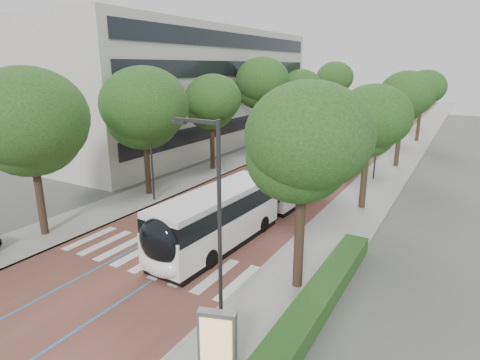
# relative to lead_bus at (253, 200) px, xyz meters

# --- Properties ---
(ground) EXTENTS (160.00, 160.00, 0.00)m
(ground) POSITION_rel_lead_bus_xyz_m (-2.41, -7.69, -1.63)
(ground) COLOR #51544C
(ground) RESTS_ON ground
(road) EXTENTS (11.00, 140.00, 0.02)m
(road) POSITION_rel_lead_bus_xyz_m (-2.41, 32.31, -1.62)
(road) COLOR brown
(road) RESTS_ON ground
(sidewalk_left) EXTENTS (4.00, 140.00, 0.12)m
(sidewalk_left) POSITION_rel_lead_bus_xyz_m (-9.91, 32.31, -1.57)
(sidewalk_left) COLOR gray
(sidewalk_left) RESTS_ON ground
(sidewalk_right) EXTENTS (4.00, 140.00, 0.12)m
(sidewalk_right) POSITION_rel_lead_bus_xyz_m (5.09, 32.31, -1.57)
(sidewalk_right) COLOR gray
(sidewalk_right) RESTS_ON ground
(kerb_left) EXTENTS (0.20, 140.00, 0.14)m
(kerb_left) POSITION_rel_lead_bus_xyz_m (-8.01, 32.31, -1.57)
(kerb_left) COLOR gray
(kerb_left) RESTS_ON ground
(kerb_right) EXTENTS (0.20, 140.00, 0.14)m
(kerb_right) POSITION_rel_lead_bus_xyz_m (3.19, 32.31, -1.57)
(kerb_right) COLOR gray
(kerb_right) RESTS_ON ground
(zebra_crossing) EXTENTS (10.55, 3.60, 0.01)m
(zebra_crossing) POSITION_rel_lead_bus_xyz_m (-2.21, -6.69, -1.60)
(zebra_crossing) COLOR silver
(zebra_crossing) RESTS_ON ground
(lane_line_left) EXTENTS (0.12, 126.00, 0.01)m
(lane_line_left) POSITION_rel_lead_bus_xyz_m (-4.01, 32.31, -1.60)
(lane_line_left) COLOR blue
(lane_line_left) RESTS_ON road
(lane_line_right) EXTENTS (0.12, 126.00, 0.01)m
(lane_line_right) POSITION_rel_lead_bus_xyz_m (-0.81, 32.31, -1.60)
(lane_line_right) COLOR blue
(lane_line_right) RESTS_ON road
(office_building) EXTENTS (18.11, 40.00, 14.00)m
(office_building) POSITION_rel_lead_bus_xyz_m (-21.88, 20.31, 5.37)
(office_building) COLOR beige
(office_building) RESTS_ON ground
(hedge) EXTENTS (1.20, 14.00, 0.80)m
(hedge) POSITION_rel_lead_bus_xyz_m (6.69, -7.69, -1.11)
(hedge) COLOR #214819
(hedge) RESTS_ON sidewalk_right
(streetlight_near) EXTENTS (1.82, 0.20, 8.00)m
(streetlight_near) POSITION_rel_lead_bus_xyz_m (4.21, -10.69, 3.19)
(streetlight_near) COLOR #2C2C2E
(streetlight_near) RESTS_ON sidewalk_right
(streetlight_far) EXTENTS (1.82, 0.20, 8.00)m
(streetlight_far) POSITION_rel_lead_bus_xyz_m (4.21, 14.31, 3.19)
(streetlight_far) COLOR #2C2C2E
(streetlight_far) RESTS_ON sidewalk_right
(lamp_post_left) EXTENTS (0.14, 0.14, 8.00)m
(lamp_post_left) POSITION_rel_lead_bus_xyz_m (-8.51, 0.31, 2.49)
(lamp_post_left) COLOR #2C2C2E
(lamp_post_left) RESTS_ON sidewalk_left
(trees_left) EXTENTS (6.45, 61.27, 10.08)m
(trees_left) POSITION_rel_lead_bus_xyz_m (-9.91, 16.03, 5.06)
(trees_left) COLOR black
(trees_left) RESTS_ON ground
(trees_right) EXTENTS (5.18, 47.14, 8.70)m
(trees_right) POSITION_rel_lead_bus_xyz_m (5.29, 14.23, 4.68)
(trees_right) COLOR black
(trees_right) RESTS_ON ground
(lead_bus) EXTENTS (3.40, 18.50, 3.20)m
(lead_bus) POSITION_rel_lead_bus_xyz_m (0.00, 0.00, 0.00)
(lead_bus) COLOR black
(lead_bus) RESTS_ON ground
(bus_queued_0) EXTENTS (2.78, 12.45, 3.20)m
(bus_queued_0) POSITION_rel_lead_bus_xyz_m (-0.27, 16.31, -0.00)
(bus_queued_0) COLOR white
(bus_queued_0) RESTS_ON ground
(bus_queued_1) EXTENTS (2.63, 12.42, 3.20)m
(bus_queued_1) POSITION_rel_lead_bus_xyz_m (-0.45, 29.28, -0.00)
(bus_queued_1) COLOR white
(bus_queued_1) RESTS_ON ground
(bus_queued_2) EXTENTS (2.86, 12.46, 3.20)m
(bus_queued_2) POSITION_rel_lead_bus_xyz_m (-0.22, 42.66, -0.00)
(bus_queued_2) COLOR white
(bus_queued_2) RESTS_ON ground
(bus_queued_3) EXTENTS (2.57, 12.40, 3.20)m
(bus_queued_3) POSITION_rel_lead_bus_xyz_m (-0.40, 54.97, -0.00)
(bus_queued_3) COLOR white
(bus_queued_3) RESTS_ON ground
(ad_panel) EXTENTS (1.23, 0.68, 2.48)m
(ad_panel) POSITION_rel_lead_bus_xyz_m (5.28, -12.29, -0.21)
(ad_panel) COLOR #59595B
(ad_panel) RESTS_ON sidewalk_right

